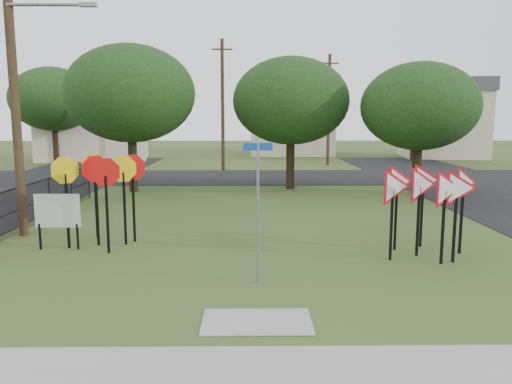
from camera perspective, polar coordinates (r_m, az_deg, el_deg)
ground at (r=11.65m, az=-0.07°, el=-10.02°), size 140.00×140.00×0.00m
sidewalk at (r=7.78m, az=0.30°, el=-19.84°), size 30.00×1.60×0.02m
street_far at (r=31.26m, az=-0.48°, el=1.73°), size 60.00×8.00×0.02m
curb_pad at (r=9.40m, az=0.10°, el=-14.62°), size 2.00×1.20×0.02m
street_name_sign at (r=11.04m, az=0.22°, el=-1.41°), size 0.65×0.13×3.16m
stop_sign_cluster at (r=15.04m, az=-17.07°, el=1.44°), size 2.41×2.05×2.65m
yield_sign_cluster at (r=13.99m, az=19.05°, el=0.31°), size 3.05×2.08×2.48m
info_board at (r=15.07m, az=-21.75°, el=-2.22°), size 1.27×0.05×1.59m
utility_pole_main at (r=17.15m, az=-25.88°, el=12.73°), size 3.55×0.33×10.00m
far_pole_a at (r=35.10m, az=-3.83°, el=9.96°), size 1.40×0.24×9.00m
far_pole_b at (r=39.52m, az=8.31°, el=9.36°), size 1.40×0.24×8.50m
far_pole_c at (r=42.22m, az=-14.44°, el=9.47°), size 1.40×0.24×9.00m
fence_run at (r=19.06m, az=-23.80°, el=-1.02°), size 0.05×11.55×1.50m
house_left at (r=47.13m, az=-18.02°, el=8.04°), size 10.58×8.88×7.20m
house_mid at (r=51.21m, az=3.94°, el=7.87°), size 8.40×8.40×6.20m
house_right at (r=50.41m, az=20.56°, el=7.92°), size 8.30×8.30×7.20m
tree_near_left at (r=25.75m, az=-14.16°, el=10.83°), size 6.40×6.40×7.27m
tree_near_mid at (r=26.14m, az=4.01°, el=10.33°), size 6.00×6.00×6.80m
tree_near_right at (r=25.38m, az=18.20°, el=9.27°), size 5.60×5.60×6.33m
tree_far_left at (r=44.03m, az=-22.19°, el=9.81°), size 6.80×6.80×7.73m
tree_far_right at (r=45.31m, az=17.68°, el=9.18°), size 6.00×6.00×6.80m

